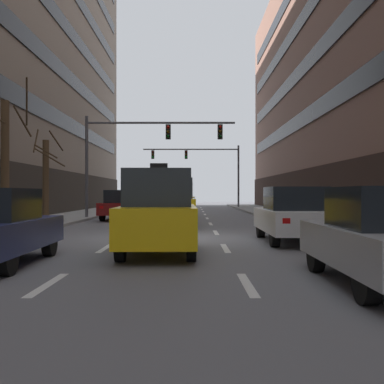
{
  "coord_description": "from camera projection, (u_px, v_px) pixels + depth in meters",
  "views": [
    {
      "loc": [
        0.73,
        -15.61,
        1.5
      ],
      "look_at": [
        0.74,
        11.51,
        1.56
      ],
      "focal_mm": 43.53,
      "sensor_mm": 36.0,
      "label": 1
    }
  ],
  "objects": [
    {
      "name": "lane_stripe_l1_s6",
      "position": [
        152.0,
        218.0,
        27.6
      ],
      "size": [
        0.16,
        2.0,
        0.01
      ],
      "primitive_type": "cube",
      "color": "silver",
      "rests_on": "ground"
    },
    {
      "name": "lane_stripe_l1_s8",
      "position": [
        163.0,
        212.0,
        37.6
      ],
      "size": [
        0.16,
        2.0,
        0.01
      ],
      "primitive_type": "cube",
      "color": "silver",
      "rests_on": "ground"
    },
    {
      "name": "taxi_driving_4",
      "position": [
        150.0,
        200.0,
        43.32
      ],
      "size": [
        1.99,
        4.46,
        1.83
      ],
      "color": "black",
      "rests_on": "ground"
    },
    {
      "name": "lane_stripe_l2_s3",
      "position": [
        225.0,
        248.0,
        12.6
      ],
      "size": [
        0.16,
        2.0,
        0.01
      ],
      "primitive_type": "cube",
      "color": "silver",
      "rests_on": "ground"
    },
    {
      "name": "ground_plane",
      "position": [
        170.0,
        238.0,
        15.6
      ],
      "size": [
        120.0,
        120.0,
        0.0
      ],
      "primitive_type": "plane",
      "color": "slate"
    },
    {
      "name": "taxi_driving_2",
      "position": [
        174.0,
        202.0,
        21.4
      ],
      "size": [
        1.97,
        4.53,
        2.36
      ],
      "color": "black",
      "rests_on": "ground"
    },
    {
      "name": "lane_stripe_l1_s3",
      "position": [
        105.0,
        248.0,
        12.6
      ],
      "size": [
        0.16,
        2.0,
        0.01
      ],
      "primitive_type": "cube",
      "color": "silver",
      "rests_on": "ground"
    },
    {
      "name": "street_tree_1",
      "position": [
        46.0,
        178.0,
        22.19
      ],
      "size": [
        1.54,
        1.44,
        4.46
      ],
      "color": "#4C3823",
      "rests_on": "sidewalk_left"
    },
    {
      "name": "traffic_signal_0",
      "position": [
        140.0,
        144.0,
        26.54
      ],
      "size": [
        8.56,
        0.35,
        5.77
      ],
      "color": "#4C4C51",
      "rests_on": "sidewalk_left"
    },
    {
      "name": "lane_stripe_l2_s5",
      "position": [
        210.0,
        224.0,
        22.6
      ],
      "size": [
        0.16,
        2.0,
        0.01
      ],
      "primitive_type": "cube",
      "color": "silver",
      "rests_on": "ground"
    },
    {
      "name": "lane_stripe_l1_s10",
      "position": [
        169.0,
        208.0,
        47.6
      ],
      "size": [
        0.16,
        2.0,
        0.01
      ],
      "primitive_type": "cube",
      "color": "silver",
      "rests_on": "ground"
    },
    {
      "name": "lane_stripe_l2_s6",
      "position": [
        207.0,
        218.0,
        27.6
      ],
      "size": [
        0.16,
        2.0,
        0.01
      ],
      "primitive_type": "cube",
      "color": "silver",
      "rests_on": "ground"
    },
    {
      "name": "lane_stripe_l2_s10",
      "position": [
        201.0,
        208.0,
        47.6
      ],
      "size": [
        0.16,
        2.0,
        0.01
      ],
      "primitive_type": "cube",
      "color": "silver",
      "rests_on": "ground"
    },
    {
      "name": "street_tree_3",
      "position": [
        5.0,
        162.0,
        17.36
      ],
      "size": [
        1.78,
        1.79,
        5.6
      ],
      "color": "#4C3823",
      "rests_on": "sidewalk_left"
    },
    {
      "name": "car_driving_5",
      "position": [
        122.0,
        205.0,
        25.97
      ],
      "size": [
        2.05,
        4.51,
        1.66
      ],
      "color": "black",
      "rests_on": "ground"
    },
    {
      "name": "taxi_driving_1",
      "position": [
        159.0,
        212.0,
        11.42
      ],
      "size": [
        1.86,
        4.28,
        2.23
      ],
      "color": "black",
      "rests_on": "ground"
    },
    {
      "name": "car_parked_1",
      "position": [
        294.0,
        215.0,
        14.2
      ],
      "size": [
        1.91,
        4.51,
        1.69
      ],
      "color": "black",
      "rests_on": "ground"
    },
    {
      "name": "lane_stripe_l1_s2",
      "position": [
        48.0,
        284.0,
        7.6
      ],
      "size": [
        0.16,
        2.0,
        0.01
      ],
      "primitive_type": "cube",
      "color": "silver",
      "rests_on": "ground"
    },
    {
      "name": "taxi_driving_0",
      "position": [
        179.0,
        199.0,
        28.84
      ],
      "size": [
        2.0,
        4.6,
        2.4
      ],
      "color": "black",
      "rests_on": "ground"
    },
    {
      "name": "lane_stripe_l2_s9",
      "position": [
        202.0,
        209.0,
        42.6
      ],
      "size": [
        0.16,
        2.0,
        0.01
      ],
      "primitive_type": "cube",
      "color": "silver",
      "rests_on": "ground"
    },
    {
      "name": "lane_stripe_l1_s4",
      "position": [
        130.0,
        232.0,
        17.6
      ],
      "size": [
        0.16,
        2.0,
        0.01
      ],
      "primitive_type": "cube",
      "color": "silver",
      "rests_on": "ground"
    },
    {
      "name": "lane_stripe_l1_s9",
      "position": [
        166.0,
        209.0,
        42.6
      ],
      "size": [
        0.16,
        2.0,
        0.01
      ],
      "primitive_type": "cube",
      "color": "silver",
      "rests_on": "ground"
    },
    {
      "name": "lane_stripe_l1_s7",
      "position": [
        158.0,
        214.0,
        32.6
      ],
      "size": [
        0.16,
        2.0,
        0.01
      ],
      "primitive_type": "cube",
      "color": "silver",
      "rests_on": "ground"
    },
    {
      "name": "lane_stripe_l2_s2",
      "position": [
        247.0,
        284.0,
        7.6
      ],
      "size": [
        0.16,
        2.0,
        0.01
      ],
      "primitive_type": "cube",
      "color": "silver",
      "rests_on": "ground"
    },
    {
      "name": "lane_stripe_l2_s8",
      "position": [
        203.0,
        212.0,
        37.6
      ],
      "size": [
        0.16,
        2.0,
        0.01
      ],
      "primitive_type": "cube",
      "color": "silver",
      "rests_on": "ground"
    },
    {
      "name": "lane_stripe_l1_s5",
      "position": [
        143.0,
        224.0,
        22.6
      ],
      "size": [
        0.16,
        2.0,
        0.01
      ],
      "primitive_type": "cube",
      "color": "silver",
      "rests_on": "ground"
    },
    {
      "name": "lane_stripe_l2_s4",
      "position": [
        216.0,
        232.0,
        17.6
      ],
      "size": [
        0.16,
        2.0,
        0.01
      ],
      "primitive_type": "cube",
      "color": "silver",
      "rests_on": "ground"
    },
    {
      "name": "traffic_signal_1",
      "position": [
        204.0,
        162.0,
        45.68
      ],
      "size": [
        9.44,
        0.35,
        6.05
      ],
      "color": "#4C4C51",
      "rests_on": "sidewalk_right"
    },
    {
      "name": "lane_stripe_l2_s7",
      "position": [
        205.0,
        214.0,
        32.6
      ],
      "size": [
        0.16,
        2.0,
        0.01
      ],
      "primitive_type": "cube",
      "color": "silver",
      "rests_on": "ground"
    },
    {
      "name": "sidewalk_right",
      "position": [
        367.0,
        236.0,
        15.61
      ],
      "size": [
        3.43,
        80.0,
        0.14
      ],
      "primitive_type": "cube",
      "color": "gray",
      "rests_on": "ground"
    }
  ]
}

